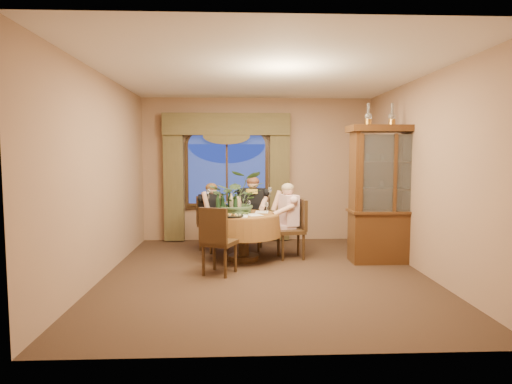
{
  "coord_description": "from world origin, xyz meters",
  "views": [
    {
      "loc": [
        -0.38,
        -5.96,
        1.69
      ],
      "look_at": [
        -0.1,
        0.83,
        1.1
      ],
      "focal_mm": 30.0,
      "sensor_mm": 36.0,
      "label": 1
    }
  ],
  "objects_px": {
    "wine_bottle_3": "(218,204)",
    "wine_bottle_1": "(230,202)",
    "chair_right": "(291,229)",
    "dining_table": "(244,237)",
    "oil_lamp_right": "(416,115)",
    "wine_bottle_2": "(222,204)",
    "chair_back_right": "(250,223)",
    "wine_bottle_0": "(235,204)",
    "chair_back": "(213,224)",
    "centerpiece_plant": "(237,177)",
    "olive_bowl": "(245,213)",
    "oil_lamp_left": "(368,114)",
    "stoneware_vase": "(237,205)",
    "wine_bottle_5": "(221,203)",
    "wine_bottle_4": "(231,203)",
    "person_pink": "(289,220)",
    "china_cabinet": "(390,195)",
    "person_back": "(211,217)",
    "person_scarf": "(253,213)",
    "oil_lamp_center": "(392,114)",
    "chair_front_left": "(220,241)"
  },
  "relations": [
    {
      "from": "person_back",
      "to": "wine_bottle_1",
      "type": "height_order",
      "value": "person_back"
    },
    {
      "from": "person_pink",
      "to": "chair_back",
      "type": "bearing_deg",
      "value": 53.15
    },
    {
      "from": "oil_lamp_left",
      "to": "wine_bottle_0",
      "type": "height_order",
      "value": "oil_lamp_left"
    },
    {
      "from": "chair_back",
      "to": "wine_bottle_1",
      "type": "relative_size",
      "value": 2.91
    },
    {
      "from": "wine_bottle_0",
      "to": "wine_bottle_4",
      "type": "relative_size",
      "value": 1.0
    },
    {
      "from": "person_pink",
      "to": "centerpiece_plant",
      "type": "distance_m",
      "value": 1.12
    },
    {
      "from": "wine_bottle_3",
      "to": "wine_bottle_2",
      "type": "bearing_deg",
      "value": 45.78
    },
    {
      "from": "stoneware_vase",
      "to": "olive_bowl",
      "type": "relative_size",
      "value": 1.94
    },
    {
      "from": "oil_lamp_right",
      "to": "chair_right",
      "type": "xyz_separation_m",
      "value": [
        -1.89,
        0.3,
        -1.83
      ]
    },
    {
      "from": "chair_back",
      "to": "centerpiece_plant",
      "type": "distance_m",
      "value": 1.1
    },
    {
      "from": "oil_lamp_left",
      "to": "wine_bottle_4",
      "type": "height_order",
      "value": "oil_lamp_left"
    },
    {
      "from": "wine_bottle_1",
      "to": "wine_bottle_2",
      "type": "relative_size",
      "value": 1.0
    },
    {
      "from": "chair_back_right",
      "to": "person_back",
      "type": "xyz_separation_m",
      "value": [
        -0.69,
        -0.15,
        0.12
      ]
    },
    {
      "from": "centerpiece_plant",
      "to": "wine_bottle_4",
      "type": "height_order",
      "value": "centerpiece_plant"
    },
    {
      "from": "wine_bottle_3",
      "to": "wine_bottle_1",
      "type": "bearing_deg",
      "value": 52.79
    },
    {
      "from": "oil_lamp_right",
      "to": "person_back",
      "type": "height_order",
      "value": "oil_lamp_right"
    },
    {
      "from": "stoneware_vase",
      "to": "wine_bottle_2",
      "type": "height_order",
      "value": "wine_bottle_2"
    },
    {
      "from": "oil_lamp_center",
      "to": "person_scarf",
      "type": "bearing_deg",
      "value": 156.09
    },
    {
      "from": "person_scarf",
      "to": "wine_bottle_5",
      "type": "bearing_deg",
      "value": 63.77
    },
    {
      "from": "stoneware_vase",
      "to": "wine_bottle_1",
      "type": "distance_m",
      "value": 0.16
    },
    {
      "from": "chair_back_right",
      "to": "wine_bottle_2",
      "type": "distance_m",
      "value": 0.99
    },
    {
      "from": "stoneware_vase",
      "to": "chair_back",
      "type": "bearing_deg",
      "value": 125.7
    },
    {
      "from": "dining_table",
      "to": "chair_back_right",
      "type": "relative_size",
      "value": 1.27
    },
    {
      "from": "chair_front_left",
      "to": "centerpiece_plant",
      "type": "bearing_deg",
      "value": 98.46
    },
    {
      "from": "olive_bowl",
      "to": "wine_bottle_2",
      "type": "bearing_deg",
      "value": 166.78
    },
    {
      "from": "chair_front_left",
      "to": "dining_table",
      "type": "bearing_deg",
      "value": 90.0
    },
    {
      "from": "chair_front_left",
      "to": "olive_bowl",
      "type": "distance_m",
      "value": 0.87
    },
    {
      "from": "oil_lamp_center",
      "to": "oil_lamp_left",
      "type": "bearing_deg",
      "value": 180.0
    },
    {
      "from": "oil_lamp_right",
      "to": "wine_bottle_2",
      "type": "distance_m",
      "value": 3.32
    },
    {
      "from": "dining_table",
      "to": "wine_bottle_0",
      "type": "xyz_separation_m",
      "value": [
        -0.13,
        -0.08,
        0.54
      ]
    },
    {
      "from": "wine_bottle_2",
      "to": "wine_bottle_4",
      "type": "distance_m",
      "value": 0.15
    },
    {
      "from": "oil_lamp_right",
      "to": "stoneware_vase",
      "type": "bearing_deg",
      "value": 173.7
    },
    {
      "from": "chair_back_right",
      "to": "wine_bottle_0",
      "type": "height_order",
      "value": "wine_bottle_0"
    },
    {
      "from": "china_cabinet",
      "to": "oil_lamp_right",
      "type": "bearing_deg",
      "value": 0.0
    },
    {
      "from": "chair_right",
      "to": "dining_table",
      "type": "bearing_deg",
      "value": 90.0
    },
    {
      "from": "oil_lamp_left",
      "to": "chair_back_right",
      "type": "distance_m",
      "value": 2.75
    },
    {
      "from": "wine_bottle_4",
      "to": "chair_right",
      "type": "bearing_deg",
      "value": 0.83
    },
    {
      "from": "wine_bottle_3",
      "to": "wine_bottle_5",
      "type": "bearing_deg",
      "value": 74.84
    },
    {
      "from": "chair_back",
      "to": "wine_bottle_0",
      "type": "xyz_separation_m",
      "value": [
        0.4,
        -0.76,
        0.44
      ]
    },
    {
      "from": "person_pink",
      "to": "wine_bottle_5",
      "type": "xyz_separation_m",
      "value": [
        -1.12,
        -0.17,
        0.3
      ]
    },
    {
      "from": "dining_table",
      "to": "person_scarf",
      "type": "xyz_separation_m",
      "value": [
        0.18,
        0.72,
        0.28
      ]
    },
    {
      "from": "chair_back",
      "to": "wine_bottle_1",
      "type": "bearing_deg",
      "value": 83.36
    },
    {
      "from": "wine_bottle_2",
      "to": "oil_lamp_center",
      "type": "bearing_deg",
      "value": -4.94
    },
    {
      "from": "chair_back",
      "to": "oil_lamp_left",
      "type": "bearing_deg",
      "value": 122.32
    },
    {
      "from": "chair_front_left",
      "to": "person_back",
      "type": "distance_m",
      "value": 1.44
    },
    {
      "from": "oil_lamp_left",
      "to": "person_back",
      "type": "xyz_separation_m",
      "value": [
        -2.48,
        0.83,
        -1.71
      ]
    },
    {
      "from": "oil_lamp_left",
      "to": "person_back",
      "type": "relative_size",
      "value": 0.28
    },
    {
      "from": "chair_back",
      "to": "wine_bottle_4",
      "type": "bearing_deg",
      "value": 80.68
    },
    {
      "from": "wine_bottle_4",
      "to": "person_back",
      "type": "bearing_deg",
      "value": 123.75
    },
    {
      "from": "centerpiece_plant",
      "to": "wine_bottle_5",
      "type": "xyz_separation_m",
      "value": [
        -0.27,
        -0.06,
        -0.42
      ]
    }
  ]
}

